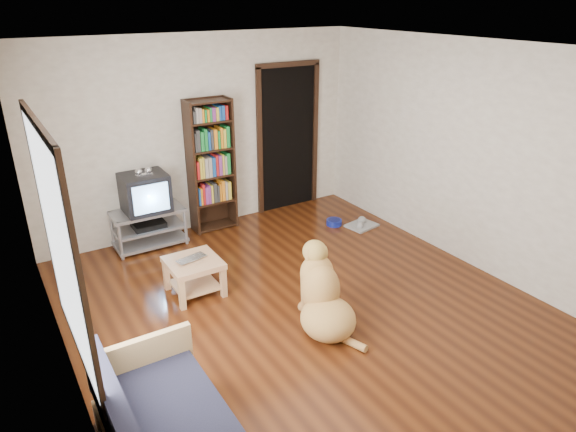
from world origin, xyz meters
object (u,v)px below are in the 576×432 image
crt_tv (144,192)px  tv_stand (149,227)px  grey_rag (362,225)px  dog_bowl (334,222)px  coffee_table (194,270)px  laptop (194,260)px  bookshelf (211,159)px  dog (323,298)px

crt_tv → tv_stand: bearing=-90.0°
grey_rag → crt_tv: (-2.73, 1.01, 0.73)m
dog_bowl → grey_rag: dog_bowl is taller
tv_stand → crt_tv: crt_tv is taller
coffee_table → grey_rag: bearing=8.6°
laptop → crt_tv: (-0.05, 1.45, 0.33)m
bookshelf → dog: bookshelf is taller
dog_bowl → coffee_table: 2.48m
dog_bowl → bookshelf: size_ratio=0.12×
crt_tv → laptop: bearing=-88.0°
crt_tv → bookshelf: bookshelf is taller
dog_bowl → grey_rag: size_ratio=0.55×
coffee_table → dog: size_ratio=0.53×
crt_tv → coffee_table: bearing=-88.0°
laptop → bookshelf: bearing=47.1°
dog_bowl → tv_stand: 2.55m
laptop → dog_bowl: (2.38, 0.69, -0.37)m
tv_stand → dog: 2.76m
dog_bowl → bookshelf: 1.95m
laptop → dog: 1.46m
dog_bowl → bookshelf: bookshelf is taller
dog → bookshelf: bearing=88.7°
tv_stand → dog: dog is taller
tv_stand → coffee_table: (0.05, -1.39, 0.01)m
tv_stand → dog: size_ratio=0.86×
laptop → crt_tv: crt_tv is taller
tv_stand → bookshelf: 1.20m
crt_tv → dog_bowl: bearing=-17.4°
dog_bowl → dog: size_ratio=0.21×
dog → grey_rag: bearing=41.5°
coffee_table → laptop: bearing=-90.0°
crt_tv → dog: (0.89, -2.64, -0.43)m
tv_stand → crt_tv: (0.00, 0.02, 0.47)m
grey_rag → laptop: bearing=-170.8°
laptop → grey_rag: bearing=-3.0°
crt_tv → dog: crt_tv is taller
grey_rag → coffee_table: coffee_table is taller
tv_stand → bookshelf: size_ratio=0.50×
dog_bowl → dog: 2.44m
grey_rag → coffee_table: bearing=-171.4°
tv_stand → coffee_table: 1.39m
crt_tv → bookshelf: size_ratio=0.32×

